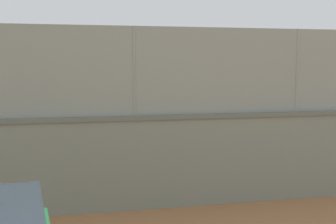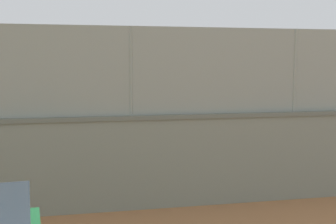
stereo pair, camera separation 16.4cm
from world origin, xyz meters
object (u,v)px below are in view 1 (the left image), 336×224
at_px(player_baseline_waiting, 206,108).
at_px(player_foreground_swinging, 76,110).
at_px(player_crossing_court, 168,118).
at_px(sports_ball, 234,135).

distance_m(player_baseline_waiting, player_foreground_swinging, 5.16).
relative_size(player_baseline_waiting, player_crossing_court, 1.17).
distance_m(player_crossing_court, player_foreground_swinging, 3.99).
relative_size(player_baseline_waiting, player_foreground_swinging, 1.02).
height_order(player_baseline_waiting, player_crossing_court, player_baseline_waiting).
bearing_deg(player_baseline_waiting, player_crossing_court, 43.79).
relative_size(player_crossing_court, sports_ball, 7.83).
xyz_separation_m(player_baseline_waiting, player_crossing_court, (1.96, 1.87, -0.16)).
distance_m(player_baseline_waiting, player_crossing_court, 2.71).
relative_size(player_crossing_court, player_foreground_swinging, 0.88).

